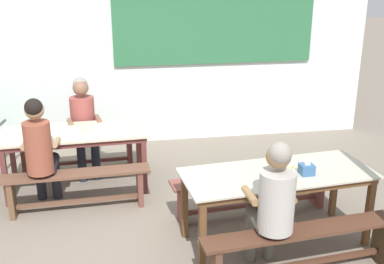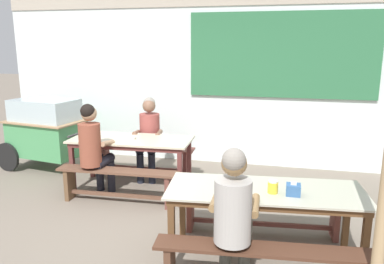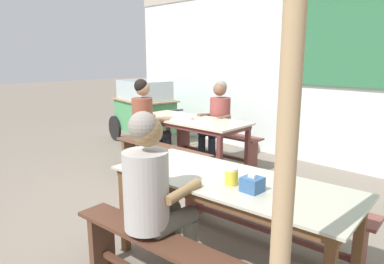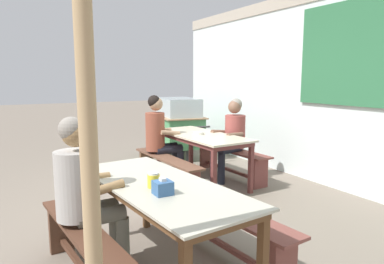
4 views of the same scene
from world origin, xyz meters
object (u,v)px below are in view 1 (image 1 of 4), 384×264
(dining_table_near, at_px, (277,179))
(person_near_front, at_px, (273,201))
(dining_table_far, at_px, (75,137))
(bench_near_front, at_px, (303,244))
(bench_near_back, at_px, (253,188))
(tissue_box, at_px, (307,169))
(condiment_jar, at_px, (288,170))
(soup_bowl, at_px, (74,131))
(person_left_back_turned, at_px, (40,148))
(bench_far_front, at_px, (77,185))
(person_center_facing, at_px, (84,120))
(bench_far_back, at_px, (78,148))

(dining_table_near, xyz_separation_m, person_near_front, (-0.23, -0.54, 0.06))
(dining_table_far, bearing_deg, bench_near_front, -46.05)
(bench_near_back, distance_m, bench_near_front, 1.17)
(tissue_box, height_order, condiment_jar, tissue_box)
(soup_bowl, bearing_deg, condiment_jar, -37.66)
(bench_near_back, xyz_separation_m, person_left_back_turned, (-2.30, 0.47, 0.44))
(dining_table_near, distance_m, soup_bowl, 2.55)
(bench_far_front, relative_size, bench_near_back, 0.89)
(bench_far_front, relative_size, person_near_front, 1.27)
(person_near_front, distance_m, person_center_facing, 3.14)
(bench_near_front, xyz_separation_m, person_left_back_turned, (-2.42, 1.64, 0.44))
(dining_table_far, bearing_deg, dining_table_near, -37.94)
(tissue_box, bearing_deg, bench_far_front, 154.46)
(bench_far_back, bearing_deg, dining_table_near, -46.52)
(dining_table_near, bearing_deg, soup_bowl, 142.73)
(bench_near_back, xyz_separation_m, soup_bowl, (-1.97, 0.96, 0.46))
(bench_near_back, bearing_deg, condiment_jar, -78.70)
(person_near_front, height_order, condiment_jar, person_near_front)
(dining_table_near, xyz_separation_m, bench_near_back, (-0.06, 0.58, -0.37))
(bench_far_front, distance_m, tissue_box, 2.54)
(dining_table_near, height_order, soup_bowl, soup_bowl)
(soup_bowl, bearing_deg, person_center_facing, 80.59)
(dining_table_far, relative_size, person_center_facing, 1.39)
(condiment_jar, bearing_deg, tissue_box, -1.62)
(person_near_front, bearing_deg, tissue_box, 43.19)
(dining_table_far, xyz_separation_m, person_left_back_turned, (-0.34, -0.52, 0.07))
(tissue_box, xyz_separation_m, condiment_jar, (-0.18, 0.01, 0.01))
(dining_table_far, height_order, person_left_back_turned, person_left_back_turned)
(condiment_jar, bearing_deg, dining_table_far, 141.70)
(tissue_box, xyz_separation_m, soup_bowl, (-2.29, 1.63, -0.03))
(bench_far_back, height_order, bench_near_front, same)
(bench_near_front, relative_size, tissue_box, 14.69)
(dining_table_near, bearing_deg, tissue_box, -18.03)
(bench_near_back, bearing_deg, tissue_box, -64.62)
(person_left_back_turned, bearing_deg, person_near_front, -36.86)
(dining_table_near, distance_m, bench_far_back, 3.00)
(bench_near_front, bearing_deg, person_left_back_turned, 145.87)
(bench_far_front, height_order, person_left_back_turned, person_left_back_turned)
(person_near_front, xyz_separation_m, person_center_facing, (-1.71, 2.63, -0.02))
(dining_table_near, relative_size, bench_far_front, 1.16)
(bench_near_back, relative_size, tissue_box, 14.53)
(bench_far_back, height_order, tissue_box, tissue_box)
(dining_table_near, bearing_deg, bench_near_front, -84.26)
(condiment_jar, height_order, soup_bowl, condiment_jar)
(dining_table_far, bearing_deg, condiment_jar, -38.30)
(bench_far_back, relative_size, person_left_back_turned, 1.22)
(soup_bowl, bearing_deg, bench_near_front, -45.53)
(dining_table_near, bearing_deg, bench_far_back, 133.48)
(bench_far_back, bearing_deg, bench_near_front, -52.46)
(condiment_jar, bearing_deg, person_left_back_turned, 154.98)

